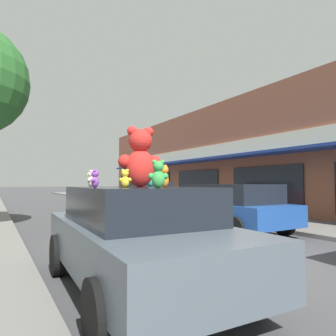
# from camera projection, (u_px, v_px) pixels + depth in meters

# --- Properties ---
(ground_plane) EXTENTS (260.00, 260.00, 0.00)m
(ground_plane) POSITION_uv_depth(u_px,v_px,m) (228.00, 258.00, 6.37)
(ground_plane) COLOR #424244
(storefront_row) EXTENTS (11.67, 33.05, 6.31)m
(storefront_row) POSITION_uv_depth(u_px,v_px,m) (287.00, 159.00, 19.36)
(storefront_row) COLOR brown
(storefront_row) RESTS_ON ground_plane
(plush_art_car) EXTENTS (2.23, 4.39, 1.54)m
(plush_art_car) POSITION_uv_depth(u_px,v_px,m) (137.00, 235.00, 4.51)
(plush_art_car) COLOR #4C5660
(plush_art_car) RESTS_ON ground_plane
(teddy_bear_giant) EXTENTS (0.73, 0.48, 0.97)m
(teddy_bear_giant) POSITION_uv_depth(u_px,v_px,m) (140.00, 158.00, 4.79)
(teddy_bear_giant) COLOR red
(teddy_bear_giant) RESTS_ON plush_art_car
(teddy_bear_pink) EXTENTS (0.16, 0.15, 0.23)m
(teddy_bear_pink) POSITION_uv_depth(u_px,v_px,m) (139.00, 180.00, 5.36)
(teddy_bear_pink) COLOR pink
(teddy_bear_pink) RESTS_ON plush_art_car
(teddy_bear_orange) EXTENTS (0.23, 0.20, 0.32)m
(teddy_bear_orange) POSITION_uv_depth(u_px,v_px,m) (164.00, 176.00, 4.24)
(teddy_bear_orange) COLOR orange
(teddy_bear_orange) RESTS_ON plush_art_car
(teddy_bear_blue) EXTENTS (0.16, 0.14, 0.22)m
(teddy_bear_blue) POSITION_uv_depth(u_px,v_px,m) (126.00, 180.00, 5.02)
(teddy_bear_blue) COLOR blue
(teddy_bear_blue) RESTS_ON plush_art_car
(teddy_bear_teal) EXTENTS (0.18, 0.16, 0.25)m
(teddy_bear_teal) POSITION_uv_depth(u_px,v_px,m) (150.00, 180.00, 5.45)
(teddy_bear_teal) COLOR teal
(teddy_bear_teal) RESTS_ON plush_art_car
(teddy_bear_cream) EXTENTS (0.16, 0.20, 0.27)m
(teddy_bear_cream) POSITION_uv_depth(u_px,v_px,m) (91.00, 179.00, 4.77)
(teddy_bear_cream) COLOR beige
(teddy_bear_cream) RESTS_ON plush_art_car
(teddy_bear_yellow) EXTENTS (0.17, 0.18, 0.26)m
(teddy_bear_yellow) POSITION_uv_depth(u_px,v_px,m) (125.00, 179.00, 4.18)
(teddy_bear_yellow) COLOR yellow
(teddy_bear_yellow) RESTS_ON plush_art_car
(teddy_bear_green) EXTENTS (0.27, 0.21, 0.36)m
(teddy_bear_green) POSITION_uv_depth(u_px,v_px,m) (158.00, 174.00, 3.76)
(teddy_bear_green) COLOR green
(teddy_bear_green) RESTS_ON plush_art_car
(teddy_bear_white) EXTENTS (0.13, 0.16, 0.22)m
(teddy_bear_white) POSITION_uv_depth(u_px,v_px,m) (161.00, 181.00, 5.34)
(teddy_bear_white) COLOR white
(teddy_bear_white) RESTS_ON plush_art_car
(teddy_bear_purple) EXTENTS (0.15, 0.18, 0.25)m
(teddy_bear_purple) POSITION_uv_depth(u_px,v_px,m) (95.00, 179.00, 4.05)
(teddy_bear_purple) COLOR purple
(teddy_bear_purple) RESTS_ON plush_art_car
(parked_car_far_center) EXTENTS (2.16, 4.15, 1.57)m
(parked_car_far_center) POSITION_uv_depth(u_px,v_px,m) (231.00, 206.00, 9.73)
(parked_car_far_center) COLOR #1E4793
(parked_car_far_center) RESTS_ON ground_plane
(parked_car_far_right) EXTENTS (2.10, 4.77, 1.68)m
(parked_car_far_right) POSITION_uv_depth(u_px,v_px,m) (147.00, 198.00, 15.01)
(parked_car_far_right) COLOR maroon
(parked_car_far_right) RESTS_ON ground_plane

